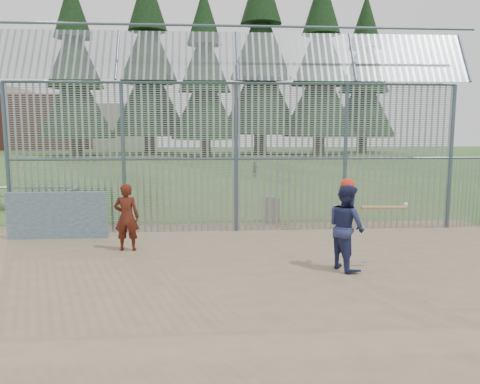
{
  "coord_description": "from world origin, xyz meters",
  "views": [
    {
      "loc": [
        -0.77,
        -9.09,
        2.83
      ],
      "look_at": [
        0.0,
        2.0,
        1.3
      ],
      "focal_mm": 35.0,
      "sensor_mm": 36.0,
      "label": 1
    }
  ],
  "objects": [
    {
      "name": "ground",
      "position": [
        0.0,
        0.0,
        0.0
      ],
      "size": [
        120.0,
        120.0,
        0.0
      ],
      "primitive_type": "plane",
      "color": "#2D511E",
      "rests_on": "ground"
    },
    {
      "name": "dirt_infield",
      "position": [
        0.0,
        -0.5,
        0.01
      ],
      "size": [
        14.0,
        10.0,
        0.02
      ],
      "primitive_type": "cube",
      "color": "#756047",
      "rests_on": "ground"
    },
    {
      "name": "dugout_wall",
      "position": [
        -4.6,
        2.9,
        0.62
      ],
      "size": [
        2.5,
        0.12,
        1.2
      ],
      "primitive_type": "cube",
      "color": "#38566B",
      "rests_on": "dirt_infield"
    },
    {
      "name": "batter",
      "position": [
        1.97,
        -0.17,
        0.88
      ],
      "size": [
        0.89,
        1.0,
        1.72
      ],
      "primitive_type": "imported",
      "rotation": [
        0.0,
        0.0,
        1.92
      ],
      "color": "navy",
      "rests_on": "dirt_infield"
    },
    {
      "name": "onlooker",
      "position": [
        -2.64,
        1.6,
        0.8
      ],
      "size": [
        0.58,
        0.39,
        1.56
      ],
      "primitive_type": "imported",
      "rotation": [
        0.0,
        0.0,
        3.12
      ],
      "color": "maroon",
      "rests_on": "dirt_infield"
    },
    {
      "name": "bg_kid_seated",
      "position": [
        1.93,
        17.56,
        0.46
      ],
      "size": [
        0.58,
        0.47,
        0.92
      ],
      "primitive_type": "imported",
      "rotation": [
        0.0,
        0.0,
        2.6
      ],
      "color": "slate",
      "rests_on": "ground"
    },
    {
      "name": "batting_gear",
      "position": [
        2.11,
        -0.19,
        1.63
      ],
      "size": [
        1.39,
        0.35,
        0.61
      ],
      "color": "red",
      "rests_on": "ground"
    },
    {
      "name": "trash_can",
      "position": [
        1.12,
        4.66,
        0.38
      ],
      "size": [
        0.56,
        0.56,
        0.82
      ],
      "color": "gray",
      "rests_on": "ground"
    },
    {
      "name": "bleacher",
      "position": [
        -6.89,
        7.69,
        0.41
      ],
      "size": [
        3.0,
        0.95,
        0.72
      ],
      "color": "slate",
      "rests_on": "ground"
    },
    {
      "name": "backstop_fence",
      "position": [
        1.81,
        3.43,
        2.36
      ],
      "size": [
        20.09,
        0.81,
        5.3
      ],
      "color": "#47566B",
      "rests_on": "ground"
    },
    {
      "name": "conifer_row",
      "position": [
        1.93,
        41.51,
        10.83
      ],
      "size": [
        38.48,
        12.26,
        20.2
      ],
      "color": "#332319",
      "rests_on": "ground"
    },
    {
      "name": "distant_buildings",
      "position": [
        -23.18,
        56.49,
        3.6
      ],
      "size": [
        26.5,
        10.5,
        8.0
      ],
      "color": "brown",
      "rests_on": "ground"
    }
  ]
}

